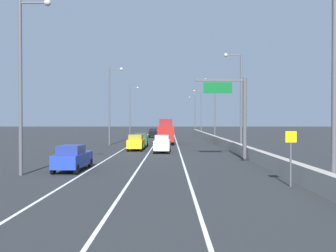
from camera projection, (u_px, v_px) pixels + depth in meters
ground_plane at (168, 139)px, 68.75m from camera, size 320.00×320.00×0.00m
lane_stripe_left at (136, 142)px, 59.78m from camera, size 0.16×130.00×0.00m
lane_stripe_center at (156, 142)px, 59.76m from camera, size 0.16×130.00×0.00m
lane_stripe_right at (176, 142)px, 59.75m from camera, size 0.16×130.00×0.00m
jersey_barrier_right at (228, 145)px, 44.71m from camera, size 0.60×120.00×1.10m
overhead_sign_gantry at (237, 108)px, 31.87m from camera, size 4.68×0.36×7.50m
speed_advisory_sign at (291, 154)px, 18.87m from camera, size 0.60×0.11×3.00m
lamp_post_right_near at (329, 59)px, 16.66m from camera, size 2.14×0.44×11.48m
lamp_post_right_second at (239, 96)px, 40.71m from camera, size 2.14×0.44×11.48m
lamp_post_right_third at (214, 105)px, 64.77m from camera, size 2.14×0.44×11.48m
lamp_post_right_fourth at (200, 110)px, 88.82m from camera, size 2.14×0.44×11.48m
lamp_post_right_fifth at (194, 112)px, 112.88m from camera, size 2.14×0.44×11.48m
lamp_post_left_near at (24, 76)px, 22.75m from camera, size 2.14×0.44×11.48m
lamp_post_left_mid at (111, 101)px, 51.61m from camera, size 2.14×0.44×11.48m
lamp_post_left_far at (131, 108)px, 80.48m from camera, size 2.14×0.44×11.48m
car_black_0 at (153, 133)px, 76.12m from camera, size 1.91×4.22×1.96m
car_green_1 at (141, 140)px, 48.27m from camera, size 1.90×4.30×1.93m
car_white_2 at (162, 144)px, 39.19m from camera, size 1.91×4.09×2.00m
car_blue_3 at (73, 158)px, 24.86m from camera, size 1.91×4.50×1.86m
car_red_4 at (164, 134)px, 72.15m from camera, size 1.91×4.36×1.91m
car_yellow_5 at (136, 143)px, 42.12m from camera, size 1.95×4.12×1.94m
box_truck at (166, 132)px, 54.99m from camera, size 2.59×9.19×3.90m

